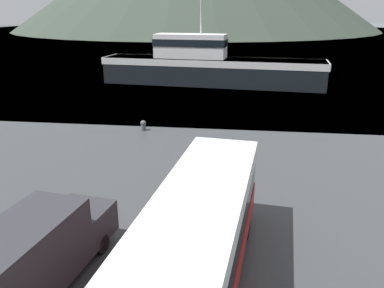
# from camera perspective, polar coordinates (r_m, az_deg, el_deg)

# --- Properties ---
(water_surface) EXTENTS (240.00, 240.00, 0.00)m
(water_surface) POSITION_cam_1_polar(r_m,az_deg,el_deg) (146.06, 7.73, 16.41)
(water_surface) COLOR slate
(water_surface) RESTS_ON ground
(tour_bus) EXTENTS (3.97, 12.92, 3.21)m
(tour_bus) POSITION_cam_1_polar(r_m,az_deg,el_deg) (10.31, -0.76, -18.08)
(tour_bus) COLOR red
(tour_bus) RESTS_ON ground
(delivery_van) EXTENTS (2.90, 6.10, 2.51)m
(delivery_van) POSITION_cam_1_polar(r_m,az_deg,el_deg) (12.53, -22.51, -14.90)
(delivery_van) COLOR #2D2D33
(delivery_van) RESTS_ON ground
(fishing_boat) EXTENTS (25.43, 6.89, 11.88)m
(fishing_boat) POSITION_cam_1_polar(r_m,az_deg,el_deg) (43.52, 2.49, 11.87)
(fishing_boat) COLOR black
(fishing_boat) RESTS_ON water_surface
(mooring_bollard) EXTENTS (0.40, 0.40, 0.73)m
(mooring_bollard) POSITION_cam_1_polar(r_m,az_deg,el_deg) (26.94, -7.43, 2.89)
(mooring_bollard) COLOR #4C4C51
(mooring_bollard) RESTS_ON ground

